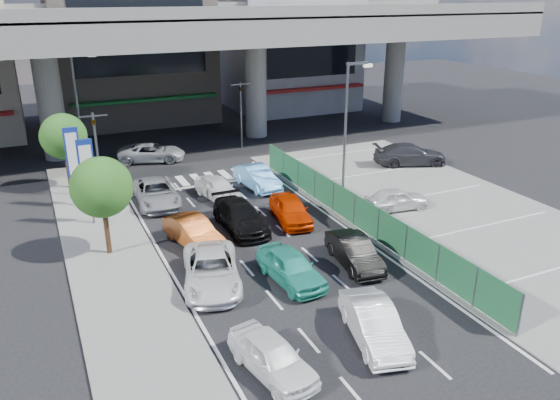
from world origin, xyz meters
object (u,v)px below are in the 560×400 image
tree_near (102,187)px  sedan_white_mid_left (211,270)px  taxi_orange_left (194,232)px  street_lamp_right (348,119)px  street_lamp_left (80,102)px  sedan_black_mid (241,216)px  hatch_black_mid_right (354,252)px  parked_sedan_dgrey (410,154)px  van_white_back_left (272,356)px  sedan_white_front_mid (218,188)px  crossing_wagon_silver (152,153)px  taxi_orange_right (291,209)px  tree_far (63,137)px  parked_sedan_white (396,199)px  signboard_far (73,156)px  kei_truck_front_right (257,177)px  taxi_teal_mid (291,267)px  wagon_silver_front_left (156,193)px  signboard_near (87,170)px  traffic_cone (341,191)px  traffic_light_right (241,98)px  hatch_white_back_mid (374,324)px  traffic_light_left (95,134)px

tree_near → sedan_white_mid_left: 6.49m
taxi_orange_left → street_lamp_right: bearing=1.9°
street_lamp_left → sedan_black_mid: (6.06, -13.77, -4.08)m
hatch_black_mid_right → parked_sedan_dgrey: parked_sedan_dgrey is taller
parked_sedan_dgrey → van_white_back_left: bearing=151.4°
sedan_white_mid_left → tree_near: bearing=141.5°
sedan_white_front_mid → van_white_back_left: bearing=-112.8°
street_lamp_left → crossing_wagon_silver: size_ratio=1.68×
street_lamp_right → tree_near: bearing=-172.0°
tree_near → sedan_white_mid_left: (3.52, -4.74, -2.70)m
taxi_orange_right → van_white_back_left: bearing=-109.4°
tree_far → parked_sedan_white: bearing=-35.1°
street_lamp_left → sedan_white_mid_left: (2.84, -18.74, -4.08)m
tree_far → taxi_orange_right: tree_far is taller
signboard_far → kei_truck_front_right: size_ratio=1.12×
taxi_teal_mid → crossing_wagon_silver: bearing=89.7°
van_white_back_left → sedan_black_mid: sedan_black_mid is taller
taxi_orange_left → kei_truck_front_right: kei_truck_front_right is taller
tree_far → parked_sedan_dgrey: size_ratio=0.94×
sedan_black_mid → sedan_white_front_mid: sedan_black_mid is taller
van_white_back_left → parked_sedan_white: (12.15, 9.95, 0.05)m
wagon_silver_front_left → signboard_near: bearing=-152.9°
tree_near → traffic_cone: size_ratio=7.53×
street_lamp_right → taxi_teal_mid: 11.61m
street_lamp_right → signboard_far: size_ratio=1.70×
taxi_teal_mid → parked_sedan_dgrey: (15.02, 11.46, 0.11)m
street_lamp_right → parked_sedan_dgrey: (7.53, 3.58, -3.97)m
traffic_light_right → van_white_back_left: (-8.99, -26.04, -3.30)m
street_lamp_right → signboard_near: (-14.37, 1.99, -1.71)m
van_white_back_left → hatch_black_mid_right: size_ratio=0.94×
tree_near → hatch_black_mid_right: 11.81m
sedan_white_mid_left → taxi_teal_mid: 3.37m
street_lamp_left → taxi_orange_right: 17.07m
tree_near → taxi_orange_left: bearing=-9.3°
signboard_far → hatch_white_back_mid: 19.82m
traffic_light_left → taxi_orange_right: (8.73, -8.01, -3.25)m
kei_truck_front_right → crossing_wagon_silver: 9.78m
sedan_black_mid → crossing_wagon_silver: (-1.56, 14.05, -0.03)m
hatch_black_mid_right → parked_sedan_dgrey: 16.34m
wagon_silver_front_left → parked_sedan_dgrey: parked_sedan_dgrey is taller
street_lamp_left → signboard_near: street_lamp_left is taller
hatch_black_mid_right → taxi_orange_left: 7.87m
street_lamp_right → sedan_white_mid_left: size_ratio=1.61×
tree_near → crossing_wagon_silver: tree_near is taller
signboard_far → sedan_white_front_mid: bearing=-15.0°
signboard_near → taxi_orange_left: (4.16, -4.64, -2.39)m
traffic_light_right → crossing_wagon_silver: 8.05m
sedan_white_front_mid → taxi_orange_left: bearing=-129.5°
tree_near → traffic_cone: bearing=8.4°
tree_far → parked_sedan_white: size_ratio=1.30×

